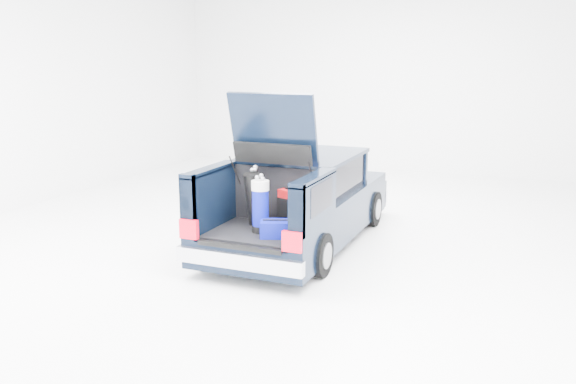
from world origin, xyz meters
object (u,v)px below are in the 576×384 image
at_px(car, 302,201).
at_px(blue_duffel, 278,229).
at_px(red_suitcase, 291,208).
at_px(black_golf_bag, 254,199).
at_px(blue_golf_bag, 260,206).

distance_m(car, blue_duffel, 1.79).
xyz_separation_m(car, red_suitcase, (0.29, -1.20, 0.19)).
bearing_deg(black_golf_bag, blue_duffel, -20.42).
height_order(car, black_golf_bag, car).
bearing_deg(black_golf_bag, car, 97.90).
height_order(car, blue_golf_bag, car).
xyz_separation_m(black_golf_bag, blue_duffel, (0.52, -0.38, -0.28)).
height_order(red_suitcase, black_golf_bag, black_golf_bag).
relative_size(car, blue_duffel, 8.72).
relative_size(black_golf_bag, blue_golf_bag, 1.06).
xyz_separation_m(blue_golf_bag, blue_duffel, (0.30, -0.12, -0.26)).
relative_size(car, black_golf_bag, 5.39).
relative_size(red_suitcase, blue_duffel, 1.03).
bearing_deg(red_suitcase, car, 123.66).
height_order(red_suitcase, blue_duffel, red_suitcase).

